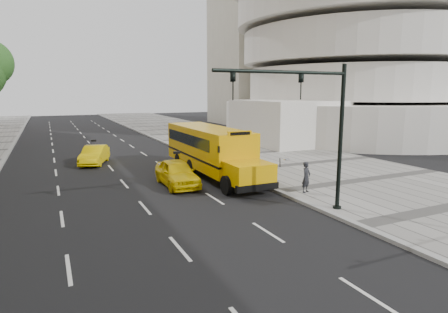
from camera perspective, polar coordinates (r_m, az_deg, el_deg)
name	(u,v)px	position (r m, az deg, el deg)	size (l,w,h in m)	color
ground	(141,182)	(22.61, -12.47, -3.82)	(140.00, 140.00, 0.00)	black
sidewalk_museum	(306,164)	(27.72, 12.46, -1.15)	(12.00, 140.00, 0.15)	gray
curb_museum	(232,172)	(24.57, 1.29, -2.32)	(0.30, 140.00, 0.15)	gray
guggenheim	(330,27)	(53.21, 15.86, 18.50)	(33.20, 42.20, 35.00)	white
school_bus	(210,147)	(23.90, -2.22, 1.45)	(2.96, 11.56, 3.19)	#DEA102
taxi_near	(177,173)	(21.27, -7.18, -2.50)	(1.74, 4.32, 1.47)	yellow
taxi_far	(94,155)	(29.06, -19.14, 0.23)	(1.42, 4.08, 1.34)	yellow
pedestrian	(306,177)	(19.58, 12.43, -3.10)	(0.58, 0.38, 1.59)	#222328
traffic_signal	(315,120)	(15.85, 13.72, 5.36)	(6.18, 0.36, 6.40)	black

